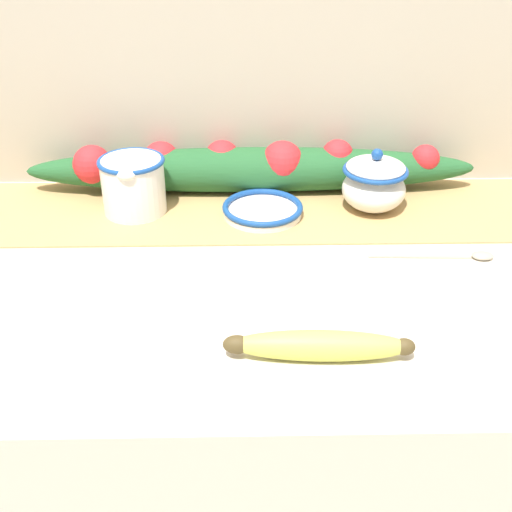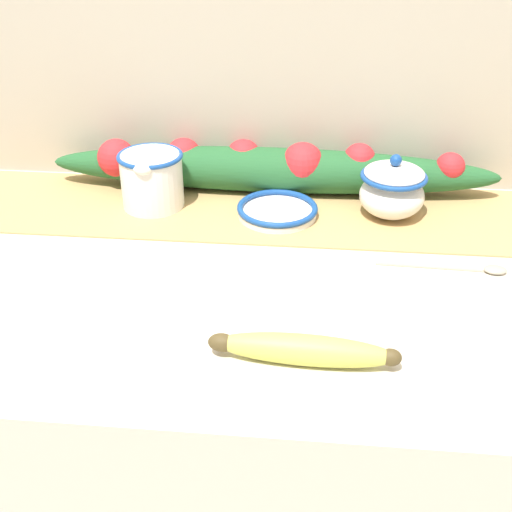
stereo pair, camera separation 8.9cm
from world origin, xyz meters
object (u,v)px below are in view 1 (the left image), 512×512
object	(u,v)px
cream_pitcher	(133,183)
spoon	(470,256)
sugar_bowl	(374,183)
small_dish	(263,210)
banana	(319,346)

from	to	relation	value
cream_pitcher	spoon	bearing A→B (deg)	-17.49
cream_pitcher	spoon	xyz separation A→B (m)	(0.54, -0.17, -0.05)
sugar_bowl	small_dish	world-z (taller)	sugar_bowl
small_dish	banana	distance (m)	0.38
banana	sugar_bowl	bearing A→B (deg)	71.23
cream_pitcher	sugar_bowl	bearing A→B (deg)	-0.13
spoon	sugar_bowl	bearing A→B (deg)	128.19
cream_pitcher	spoon	size ratio (longest dim) A/B	0.69
small_dish	banana	bearing A→B (deg)	-81.46
sugar_bowl	small_dish	distance (m)	0.20
banana	small_dish	bearing A→B (deg)	98.54
cream_pitcher	spoon	distance (m)	0.56
small_dish	cream_pitcher	bearing A→B (deg)	174.45
sugar_bowl	cream_pitcher	bearing A→B (deg)	179.87
banana	spoon	xyz separation A→B (m)	(0.26, 0.23, -0.01)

